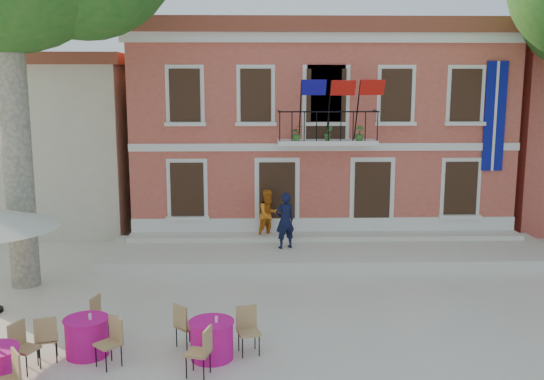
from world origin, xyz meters
The scene contains 8 objects.
ground centered at (0.00, 0.00, 0.00)m, with size 90.00×90.00×0.00m, color beige.
main_building centered at (2.00, 9.99, 3.78)m, with size 13.50×9.59×7.50m.
neighbor_west centered at (-9.50, 11.00, 3.22)m, with size 9.40×9.40×6.40m.
terrace centered at (2.00, 4.40, 0.15)m, with size 14.00×3.40×0.30m, color silver.
pedestrian_navy centered at (0.59, 4.36, 1.18)m, with size 0.64×0.42×1.76m, color black.
pedestrian_orange centered at (0.11, 5.50, 1.13)m, with size 0.80×0.63×1.65m, color orange.
cafe_table_0 centered at (-3.69, -2.50, 0.43)m, with size 1.82×1.79×0.95m.
cafe_table_1 centered at (-1.19, -2.71, 0.43)m, with size 1.80×1.81×0.95m.
Camera 1 is at (-0.31, -13.97, 5.33)m, focal length 40.00 mm.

